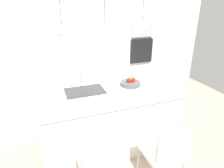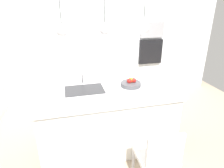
# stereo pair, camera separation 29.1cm
# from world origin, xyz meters

# --- Properties ---
(floor) EXTENTS (6.60, 6.60, 0.00)m
(floor) POSITION_xyz_m (0.00, 0.00, 0.00)
(floor) COLOR tan
(floor) RESTS_ON ground
(back_wall) EXTENTS (6.00, 0.10, 2.60)m
(back_wall) POSITION_xyz_m (0.00, 1.65, 1.30)
(back_wall) COLOR white
(back_wall) RESTS_ON ground
(kitchen_island) EXTENTS (2.00, 1.14, 0.94)m
(kitchen_island) POSITION_xyz_m (0.00, 0.00, 0.47)
(kitchen_island) COLOR white
(kitchen_island) RESTS_ON ground
(sink_basin) EXTENTS (0.56, 0.40, 0.02)m
(sink_basin) POSITION_xyz_m (-0.31, 0.00, 0.93)
(sink_basin) COLOR #2D2D30
(sink_basin) RESTS_ON kitchen_island
(faucet) EXTENTS (0.02, 0.17, 0.22)m
(faucet) POSITION_xyz_m (-0.31, 0.21, 1.08)
(faucet) COLOR silver
(faucet) RESTS_ON kitchen_island
(fruit_bowl) EXTENTS (0.31, 0.31, 0.13)m
(fruit_bowl) POSITION_xyz_m (0.38, -0.03, 0.98)
(fruit_bowl) COLOR #4C4C51
(fruit_bowl) RESTS_ON kitchen_island
(microwave) EXTENTS (0.54, 0.08, 0.34)m
(microwave) POSITION_xyz_m (1.42, 1.58, 1.54)
(microwave) COLOR #9E9EA3
(microwave) RESTS_ON back_wall
(oven) EXTENTS (0.56, 0.08, 0.56)m
(oven) POSITION_xyz_m (1.42, 1.58, 1.04)
(oven) COLOR black
(oven) RESTS_ON back_wall
(chair_near) EXTENTS (0.45, 0.45, 0.91)m
(chair_near) POSITION_xyz_m (-0.39, -1.02, 0.51)
(chair_near) COLOR white
(chair_near) RESTS_ON ground
(chair_middle) EXTENTS (0.45, 0.47, 0.86)m
(chair_middle) POSITION_xyz_m (0.38, -1.02, 0.48)
(chair_middle) COLOR white
(chair_middle) RESTS_ON ground
(pendant_light_left) EXTENTS (0.16, 0.16, 0.76)m
(pendant_light_left) POSITION_xyz_m (-0.55, 0.00, 1.79)
(pendant_light_left) COLOR silver
(pendant_light_center) EXTENTS (0.16, 0.16, 0.76)m
(pendant_light_center) POSITION_xyz_m (0.00, 0.00, 1.79)
(pendant_light_center) COLOR silver
(pendant_light_right) EXTENTS (0.16, 0.16, 0.76)m
(pendant_light_right) POSITION_xyz_m (0.55, 0.00, 1.79)
(pendant_light_right) COLOR silver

